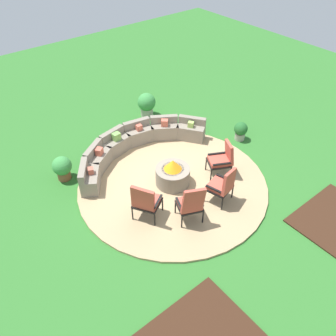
{
  "coord_description": "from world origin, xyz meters",
  "views": [
    {
      "loc": [
        -4.49,
        -5.39,
        6.43
      ],
      "look_at": [
        0.0,
        0.2,
        0.45
      ],
      "focal_mm": 37.24,
      "sensor_mm": 36.0,
      "label": 1
    }
  ],
  "objects_px": {
    "curved_stone_bench": "(135,144)",
    "lounge_chair_back_right": "(222,158)",
    "potted_plant_2": "(147,104)",
    "lounge_chair_front_right": "(191,203)",
    "potted_plant_0": "(241,130)",
    "potted_plant_1": "(62,167)",
    "lounge_chair_front_left": "(146,201)",
    "fire_pit": "(173,174)",
    "lounge_chair_back_left": "(223,185)"
  },
  "relations": [
    {
      "from": "potted_plant_0",
      "to": "potted_plant_1",
      "type": "xyz_separation_m",
      "value": [
        -5.2,
        1.76,
        0.05
      ]
    },
    {
      "from": "lounge_chair_front_left",
      "to": "lounge_chair_back_left",
      "type": "distance_m",
      "value": 1.96
    },
    {
      "from": "lounge_chair_back_right",
      "to": "potted_plant_2",
      "type": "distance_m",
      "value": 3.91
    },
    {
      "from": "potted_plant_1",
      "to": "lounge_chair_front_right",
      "type": "bearing_deg",
      "value": -64.05
    },
    {
      "from": "lounge_chair_front_right",
      "to": "potted_plant_1",
      "type": "distance_m",
      "value": 3.77
    },
    {
      "from": "fire_pit",
      "to": "lounge_chair_front_left",
      "type": "xyz_separation_m",
      "value": [
        -1.29,
        -0.57,
        0.26
      ]
    },
    {
      "from": "potted_plant_0",
      "to": "potted_plant_2",
      "type": "relative_size",
      "value": 0.73
    },
    {
      "from": "curved_stone_bench",
      "to": "potted_plant_0",
      "type": "relative_size",
      "value": 7.28
    },
    {
      "from": "lounge_chair_front_right",
      "to": "potted_plant_0",
      "type": "height_order",
      "value": "lounge_chair_front_right"
    },
    {
      "from": "fire_pit",
      "to": "lounge_chair_front_left",
      "type": "distance_m",
      "value": 1.43
    },
    {
      "from": "curved_stone_bench",
      "to": "lounge_chair_back_left",
      "type": "height_order",
      "value": "lounge_chair_back_left"
    },
    {
      "from": "potted_plant_0",
      "to": "lounge_chair_front_right",
      "type": "bearing_deg",
      "value": -155.47
    },
    {
      "from": "lounge_chair_front_left",
      "to": "lounge_chair_front_right",
      "type": "distance_m",
      "value": 1.06
    },
    {
      "from": "fire_pit",
      "to": "potted_plant_2",
      "type": "relative_size",
      "value": 1.1
    },
    {
      "from": "curved_stone_bench",
      "to": "lounge_chair_back_right",
      "type": "xyz_separation_m",
      "value": [
        1.3,
        -2.3,
        0.24
      ]
    },
    {
      "from": "lounge_chair_back_left",
      "to": "potted_plant_1",
      "type": "xyz_separation_m",
      "value": [
        -2.71,
        3.38,
        -0.22
      ]
    },
    {
      "from": "lounge_chair_front_right",
      "to": "lounge_chair_back_right",
      "type": "distance_m",
      "value": 1.98
    },
    {
      "from": "fire_pit",
      "to": "potted_plant_0",
      "type": "bearing_deg",
      "value": 6.0
    },
    {
      "from": "curved_stone_bench",
      "to": "lounge_chair_back_right",
      "type": "distance_m",
      "value": 2.66
    },
    {
      "from": "fire_pit",
      "to": "lounge_chair_back_left",
      "type": "distance_m",
      "value": 1.42
    },
    {
      "from": "fire_pit",
      "to": "potted_plant_1",
      "type": "relative_size",
      "value": 1.3
    },
    {
      "from": "fire_pit",
      "to": "lounge_chair_back_right",
      "type": "height_order",
      "value": "lounge_chair_back_right"
    },
    {
      "from": "fire_pit",
      "to": "lounge_chair_back_left",
      "type": "height_order",
      "value": "lounge_chair_back_left"
    },
    {
      "from": "curved_stone_bench",
      "to": "potted_plant_1",
      "type": "height_order",
      "value": "curved_stone_bench"
    },
    {
      "from": "lounge_chair_front_right",
      "to": "potted_plant_2",
      "type": "bearing_deg",
      "value": 87.24
    },
    {
      "from": "lounge_chair_front_left",
      "to": "potted_plant_0",
      "type": "relative_size",
      "value": 1.83
    },
    {
      "from": "lounge_chair_front_right",
      "to": "potted_plant_2",
      "type": "height_order",
      "value": "lounge_chair_front_right"
    },
    {
      "from": "potted_plant_1",
      "to": "potted_plant_2",
      "type": "relative_size",
      "value": 0.85
    },
    {
      "from": "potted_plant_0",
      "to": "potted_plant_1",
      "type": "height_order",
      "value": "potted_plant_1"
    },
    {
      "from": "lounge_chair_front_left",
      "to": "lounge_chair_back_left",
      "type": "height_order",
      "value": "lounge_chair_front_left"
    },
    {
      "from": "potted_plant_0",
      "to": "fire_pit",
      "type": "bearing_deg",
      "value": -174.0
    },
    {
      "from": "lounge_chair_back_right",
      "to": "lounge_chair_front_right",
      "type": "bearing_deg",
      "value": 140.32
    },
    {
      "from": "lounge_chair_front_left",
      "to": "potted_plant_0",
      "type": "height_order",
      "value": "lounge_chair_front_left"
    },
    {
      "from": "curved_stone_bench",
      "to": "lounge_chair_front_right",
      "type": "relative_size",
      "value": 3.87
    },
    {
      "from": "lounge_chair_back_right",
      "to": "potted_plant_0",
      "type": "bearing_deg",
      "value": -35.78
    },
    {
      "from": "lounge_chair_front_left",
      "to": "potted_plant_1",
      "type": "height_order",
      "value": "lounge_chair_front_left"
    },
    {
      "from": "fire_pit",
      "to": "lounge_chair_front_right",
      "type": "relative_size",
      "value": 0.8
    },
    {
      "from": "lounge_chair_back_left",
      "to": "potted_plant_0",
      "type": "relative_size",
      "value": 1.74
    },
    {
      "from": "potted_plant_2",
      "to": "curved_stone_bench",
      "type": "bearing_deg",
      "value": -135.15
    },
    {
      "from": "fire_pit",
      "to": "lounge_chair_front_left",
      "type": "relative_size",
      "value": 0.82
    },
    {
      "from": "lounge_chair_back_right",
      "to": "potted_plant_2",
      "type": "bearing_deg",
      "value": 23.39
    },
    {
      "from": "lounge_chair_back_left",
      "to": "potted_plant_2",
      "type": "bearing_deg",
      "value": 62.09
    },
    {
      "from": "lounge_chair_front_left",
      "to": "lounge_chair_back_left",
      "type": "xyz_separation_m",
      "value": [
        1.82,
        -0.73,
        -0.02
      ]
    },
    {
      "from": "lounge_chair_front_right",
      "to": "potted_plant_0",
      "type": "bearing_deg",
      "value": 46.24
    },
    {
      "from": "lounge_chair_front_right",
      "to": "potted_plant_2",
      "type": "xyz_separation_m",
      "value": [
        2.12,
        4.65,
        -0.18
      ]
    },
    {
      "from": "lounge_chair_back_right",
      "to": "potted_plant_2",
      "type": "relative_size",
      "value": 1.24
    },
    {
      "from": "lounge_chair_front_right",
      "to": "potted_plant_1",
      "type": "bearing_deg",
      "value": 137.66
    },
    {
      "from": "potted_plant_1",
      "to": "curved_stone_bench",
      "type": "bearing_deg",
      "value": -8.46
    },
    {
      "from": "fire_pit",
      "to": "lounge_chair_back_right",
      "type": "xyz_separation_m",
      "value": [
        1.29,
        -0.55,
        0.23
      ]
    },
    {
      "from": "lounge_chair_back_left",
      "to": "potted_plant_0",
      "type": "xyz_separation_m",
      "value": [
        2.5,
        1.62,
        -0.27
      ]
    }
  ]
}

